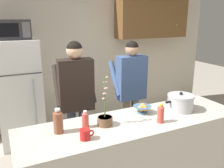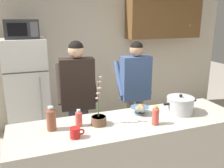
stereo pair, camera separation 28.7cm
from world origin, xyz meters
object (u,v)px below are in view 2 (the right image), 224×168
(potted_orchid, at_px, (99,118))
(coffee_mug, at_px, (75,133))
(bread_bowl, at_px, (140,110))
(refrigerator, at_px, (28,90))
(cooking_pot, at_px, (180,105))
(bottle_far_corner, at_px, (51,119))
(person_by_sink, at_px, (135,84))
(bottle_mid_counter, at_px, (79,118))
(person_near_pot, at_px, (78,90))
(microwave, at_px, (22,29))
(bottle_near_edge, at_px, (156,115))

(potted_orchid, bearing_deg, coffee_mug, -145.44)
(coffee_mug, xyz_separation_m, bread_bowl, (0.77, 0.29, 0.00))
(coffee_mug, height_order, bread_bowl, bread_bowl)
(coffee_mug, bearing_deg, potted_orchid, 34.56)
(refrigerator, relative_size, coffee_mug, 12.46)
(cooking_pot, bearing_deg, bottle_far_corner, 177.83)
(refrigerator, height_order, person_by_sink, refrigerator)
(coffee_mug, xyz_separation_m, bottle_mid_counter, (0.08, 0.22, 0.04))
(person_near_pot, relative_size, bread_bowl, 8.18)
(person_near_pot, distance_m, potted_orchid, 0.79)
(cooking_pot, relative_size, potted_orchid, 0.81)
(refrigerator, height_order, potted_orchid, refrigerator)
(refrigerator, distance_m, bottle_far_corner, 1.80)
(person_by_sink, xyz_separation_m, potted_orchid, (-0.82, -0.91, -0.02))
(microwave, distance_m, bottle_far_corner, 1.91)
(person_by_sink, height_order, coffee_mug, person_by_sink)
(bottle_near_edge, bearing_deg, bottle_mid_counter, 162.85)
(refrigerator, height_order, bread_bowl, refrigerator)
(refrigerator, height_order, bottle_near_edge, refrigerator)
(refrigerator, bearing_deg, coffee_mug, -79.63)
(person_by_sink, distance_m, bottle_near_edge, 1.14)
(person_near_pot, xyz_separation_m, bread_bowl, (0.54, -0.69, -0.08))
(potted_orchid, bearing_deg, bottle_far_corner, 175.04)
(microwave, xyz_separation_m, person_by_sink, (1.46, -0.88, -0.76))
(bottle_near_edge, distance_m, potted_orchid, 0.56)
(cooking_pot, xyz_separation_m, bottle_mid_counter, (-1.12, 0.05, -0.01))
(microwave, distance_m, bread_bowl, 2.19)
(potted_orchid, bearing_deg, cooking_pot, -0.81)
(potted_orchid, bearing_deg, bottle_near_edge, -19.47)
(refrigerator, distance_m, person_by_sink, 1.73)
(microwave, relative_size, cooking_pot, 1.17)
(person_near_pot, relative_size, bottle_near_edge, 8.54)
(person_by_sink, xyz_separation_m, bottle_near_edge, (-0.30, -1.10, 0.00))
(microwave, bearing_deg, bread_bowl, -56.12)
(bottle_near_edge, bearing_deg, cooking_pot, 23.11)
(cooking_pot, height_order, coffee_mug, cooking_pot)
(person_by_sink, xyz_separation_m, cooking_pot, (0.11, -0.92, -0.00))
(bread_bowl, bearing_deg, coffee_mug, -159.44)
(person_near_pot, bearing_deg, microwave, 120.82)
(refrigerator, bearing_deg, bottle_mid_counter, -75.93)
(person_by_sink, xyz_separation_m, coffee_mug, (-1.09, -1.10, -0.05))
(coffee_mug, xyz_separation_m, bottle_near_edge, (0.80, 0.00, 0.05))
(microwave, relative_size, bottle_mid_counter, 2.82)
(refrigerator, xyz_separation_m, cooking_pot, (1.57, -1.83, 0.20))
(bottle_mid_counter, bearing_deg, microwave, 104.24)
(refrigerator, bearing_deg, person_near_pot, -59.72)
(coffee_mug, height_order, bottle_near_edge, bottle_near_edge)
(microwave, xyz_separation_m, person_near_pot, (0.60, -1.00, -0.72))
(person_by_sink, height_order, bottle_near_edge, person_by_sink)
(microwave, distance_m, bottle_mid_counter, 1.97)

